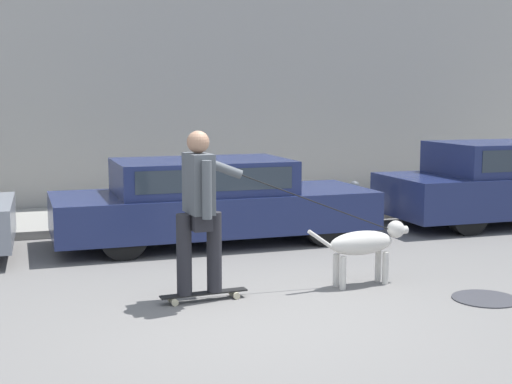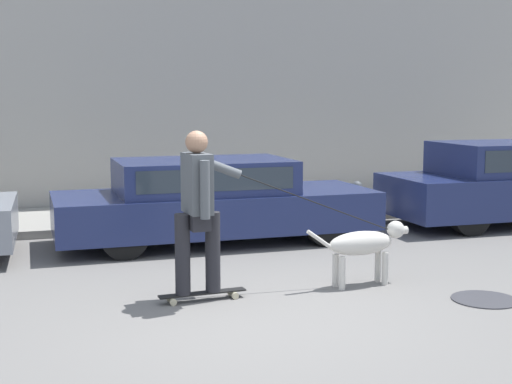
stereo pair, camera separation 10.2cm
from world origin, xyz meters
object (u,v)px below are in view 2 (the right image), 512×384
parked_car_1 (213,201)px  dog (365,244)px  skateboarder (199,205)px  fire_hydrant (357,201)px

parked_car_1 → dog: parked_car_1 is taller
dog → skateboarder: bearing=176.4°
dog → fire_hydrant: fire_hydrant is taller
skateboarder → fire_hydrant: 5.03m
parked_car_1 → dog: (0.99, -2.79, -0.13)m
dog → skateboarder: size_ratio=0.47×
parked_car_1 → skateboarder: skateboarder is taller
parked_car_1 → fire_hydrant: parked_car_1 is taller
parked_car_1 → skateboarder: bearing=-106.9°
parked_car_1 → fire_hydrant: (2.61, 0.73, -0.22)m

